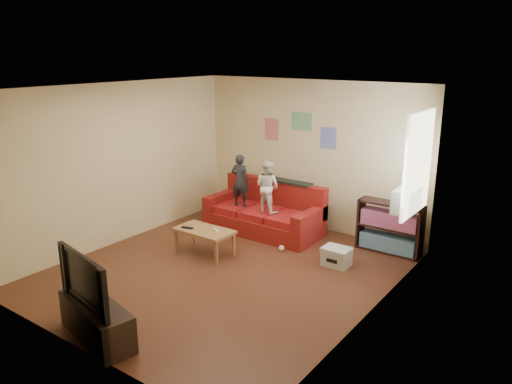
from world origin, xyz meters
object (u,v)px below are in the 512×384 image
Objects in this scene: television at (92,278)px; bookshelf at (390,230)px; child_b at (267,186)px; tv_stand at (97,321)px; file_box at (336,257)px; child_a at (240,180)px; sofa at (266,215)px; coffee_table at (204,233)px.

bookshelf is at bearing 79.63° from television.
child_b is 3.94m from tv_stand.
child_a is at bearing 168.23° from file_box.
file_box is (2.20, -0.46, -0.77)m from child_a.
child_b reaches higher than television.
tv_stand is (0.44, -4.04, -0.09)m from sofa.
sofa reaches higher than tv_stand.
bookshelf is (2.37, 1.85, 0.01)m from coffee_table.
child_a reaches higher than sofa.
tv_stand is 1.09× the size of television.
coffee_table is (-0.33, -1.30, -0.54)m from child_b.
sofa is 1.93× the size of television.
child_b reaches higher than coffee_table.
tv_stand is at bearing 90.71° from child_a.
sofa is at bearing 107.51° from television.
child_a reaches higher than bookshelf.
bookshelf is at bearing 37.87° from coffee_table.
sofa is at bearing 109.24° from tv_stand.
child_b is at bearing 107.35° from tv_stand.
sofa reaches higher than bookshelf.
child_b is 1.83m from file_box.
television is at bearing 0.00° from tv_stand.
bookshelf reaches higher than coffee_table.
coffee_table is 2.12m from file_box.
child_a is 4.03m from tv_stand.
coffee_table is 3.01m from bookshelf.
television is (0.00, 0.00, 0.54)m from tv_stand.
child_a is 2.28× the size of file_box.
coffee_table is at bearing 89.31° from child_a.
tv_stand is at bearing -76.25° from coffee_table.
television is (-1.75, -4.41, 0.38)m from bookshelf.
sofa is at bearing -45.41° from child_b.
sofa is 2.20× the size of child_a.
tv_stand is at bearing 0.00° from television.
file_box is 3.70m from television.
child_a is at bearing 3.90° from child_b.
child_a is 3.97m from television.
coffee_table is at bearing 116.72° from tv_stand.
sofa is at bearing -170.39° from bookshelf.
television is at bearing -111.61° from bookshelf.
sofa is 1.49m from coffee_table.
bookshelf is 2.49× the size of file_box.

